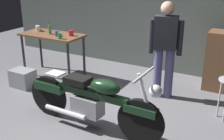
{
  "coord_description": "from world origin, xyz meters",
  "views": [
    {
      "loc": [
        2.02,
        -2.92,
        2.21
      ],
      "look_at": [
        0.02,
        0.7,
        0.65
      ],
      "focal_mm": 44.84,
      "sensor_mm": 36.0,
      "label": 1
    }
  ],
  "objects_px": {
    "motorcycle": "(91,100)",
    "bottle": "(50,29)",
    "storage_bin": "(23,78)",
    "mug_red_diner": "(71,33)",
    "mug_white_ceramic": "(38,29)",
    "mug_green_speckled": "(60,36)",
    "mug_blue_enamel": "(57,34)",
    "person_standing": "(165,46)",
    "mug_yellow_tall": "(37,28)"
  },
  "relations": [
    {
      "from": "person_standing",
      "to": "bottle",
      "type": "distance_m",
      "value": 2.37
    },
    {
      "from": "motorcycle",
      "to": "person_standing",
      "type": "distance_m",
      "value": 1.65
    },
    {
      "from": "storage_bin",
      "to": "mug_white_ceramic",
      "type": "relative_size",
      "value": 3.83
    },
    {
      "from": "mug_blue_enamel",
      "to": "mug_red_diner",
      "type": "xyz_separation_m",
      "value": [
        0.22,
        0.16,
        0.0
      ]
    },
    {
      "from": "mug_white_ceramic",
      "to": "person_standing",
      "type": "bearing_deg",
      "value": 1.78
    },
    {
      "from": "mug_blue_enamel",
      "to": "mug_red_diner",
      "type": "bearing_deg",
      "value": 35.44
    },
    {
      "from": "motorcycle",
      "to": "storage_bin",
      "type": "height_order",
      "value": "motorcycle"
    },
    {
      "from": "mug_yellow_tall",
      "to": "bottle",
      "type": "bearing_deg",
      "value": -17.56
    },
    {
      "from": "mug_yellow_tall",
      "to": "mug_blue_enamel",
      "type": "distance_m",
      "value": 0.76
    },
    {
      "from": "person_standing",
      "to": "storage_bin",
      "type": "height_order",
      "value": "person_standing"
    },
    {
      "from": "bottle",
      "to": "mug_yellow_tall",
      "type": "bearing_deg",
      "value": 162.44
    },
    {
      "from": "mug_blue_enamel",
      "to": "bottle",
      "type": "distance_m",
      "value": 0.26
    },
    {
      "from": "mug_yellow_tall",
      "to": "storage_bin",
      "type": "bearing_deg",
      "value": -67.88
    },
    {
      "from": "mug_green_speckled",
      "to": "bottle",
      "type": "distance_m",
      "value": 0.48
    },
    {
      "from": "mug_red_diner",
      "to": "mug_yellow_tall",
      "type": "bearing_deg",
      "value": 175.74
    },
    {
      "from": "mug_blue_enamel",
      "to": "mug_white_ceramic",
      "type": "xyz_separation_m",
      "value": [
        -0.62,
        0.15,
        0.0
      ]
    },
    {
      "from": "motorcycle",
      "to": "mug_yellow_tall",
      "type": "xyz_separation_m",
      "value": [
        -2.32,
        1.48,
        0.5
      ]
    },
    {
      "from": "motorcycle",
      "to": "mug_green_speckled",
      "type": "relative_size",
      "value": 19.24
    },
    {
      "from": "mug_green_speckled",
      "to": "bottle",
      "type": "height_order",
      "value": "bottle"
    },
    {
      "from": "mug_red_diner",
      "to": "mug_green_speckled",
      "type": "height_order",
      "value": "mug_green_speckled"
    },
    {
      "from": "mug_yellow_tall",
      "to": "mug_red_diner",
      "type": "relative_size",
      "value": 0.91
    },
    {
      "from": "mug_green_speckled",
      "to": "mug_blue_enamel",
      "type": "bearing_deg",
      "value": 142.32
    },
    {
      "from": "person_standing",
      "to": "mug_white_ceramic",
      "type": "distance_m",
      "value": 2.75
    },
    {
      "from": "person_standing",
      "to": "mug_blue_enamel",
      "type": "xyz_separation_m",
      "value": [
        -2.12,
        -0.23,
        0.03
      ]
    },
    {
      "from": "bottle",
      "to": "mug_blue_enamel",
      "type": "bearing_deg",
      "value": -17.17
    },
    {
      "from": "bottle",
      "to": "storage_bin",
      "type": "bearing_deg",
      "value": -99.51
    },
    {
      "from": "mug_blue_enamel",
      "to": "mug_white_ceramic",
      "type": "distance_m",
      "value": 0.64
    },
    {
      "from": "mug_yellow_tall",
      "to": "mug_green_speckled",
      "type": "bearing_deg",
      "value": -22.15
    },
    {
      "from": "motorcycle",
      "to": "mug_green_speckled",
      "type": "distance_m",
      "value": 1.86
    },
    {
      "from": "mug_red_diner",
      "to": "mug_white_ceramic",
      "type": "bearing_deg",
      "value": -179.41
    },
    {
      "from": "motorcycle",
      "to": "mug_white_ceramic",
      "type": "relative_size",
      "value": 19.06
    },
    {
      "from": "motorcycle",
      "to": "bottle",
      "type": "distance_m",
      "value": 2.33
    },
    {
      "from": "storage_bin",
      "to": "bottle",
      "type": "xyz_separation_m",
      "value": [
        0.12,
        0.73,
        0.83
      ]
    },
    {
      "from": "person_standing",
      "to": "storage_bin",
      "type": "bearing_deg",
      "value": 7.71
    },
    {
      "from": "mug_blue_enamel",
      "to": "mug_white_ceramic",
      "type": "relative_size",
      "value": 0.94
    },
    {
      "from": "mug_white_ceramic",
      "to": "mug_red_diner",
      "type": "relative_size",
      "value": 0.91
    },
    {
      "from": "mug_red_diner",
      "to": "motorcycle",
      "type": "bearing_deg",
      "value": -45.84
    },
    {
      "from": "mug_yellow_tall",
      "to": "bottle",
      "type": "distance_m",
      "value": 0.51
    },
    {
      "from": "storage_bin",
      "to": "mug_yellow_tall",
      "type": "distance_m",
      "value": 1.23
    },
    {
      "from": "mug_white_ceramic",
      "to": "mug_red_diner",
      "type": "distance_m",
      "value": 0.84
    },
    {
      "from": "mug_blue_enamel",
      "to": "bottle",
      "type": "height_order",
      "value": "bottle"
    },
    {
      "from": "bottle",
      "to": "mug_red_diner",
      "type": "bearing_deg",
      "value": 10.12
    },
    {
      "from": "mug_blue_enamel",
      "to": "mug_yellow_tall",
      "type": "bearing_deg",
      "value": 162.57
    },
    {
      "from": "mug_blue_enamel",
      "to": "mug_green_speckled",
      "type": "xyz_separation_m",
      "value": [
        0.18,
        -0.14,
        0.01
      ]
    },
    {
      "from": "motorcycle",
      "to": "storage_bin",
      "type": "relative_size",
      "value": 4.98
    },
    {
      "from": "storage_bin",
      "to": "mug_white_ceramic",
      "type": "bearing_deg",
      "value": 107.82
    },
    {
      "from": "person_standing",
      "to": "mug_blue_enamel",
      "type": "bearing_deg",
      "value": -5.73
    },
    {
      "from": "mug_white_ceramic",
      "to": "mug_green_speckled",
      "type": "xyz_separation_m",
      "value": [
        0.81,
        -0.29,
        0.0
      ]
    },
    {
      "from": "motorcycle",
      "to": "bottle",
      "type": "height_order",
      "value": "bottle"
    },
    {
      "from": "mug_red_diner",
      "to": "mug_green_speckled",
      "type": "relative_size",
      "value": 1.1
    }
  ]
}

